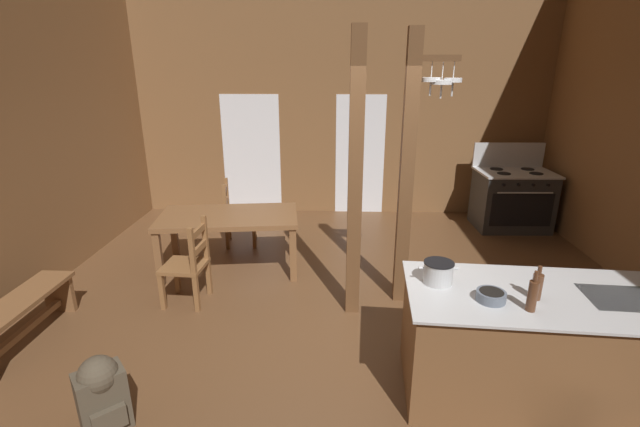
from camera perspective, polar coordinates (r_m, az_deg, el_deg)
ground_plane at (r=4.45m, az=2.69°, el=-16.19°), size 7.68×8.50×0.10m
wall_back at (r=7.57m, az=2.78°, el=16.86°), size 7.68×0.14×4.50m
glazed_door_back_left at (r=7.78m, az=-8.93°, el=7.62°), size 1.00×0.01×2.05m
glazed_panel_back_right at (r=7.65m, az=5.24°, el=7.57°), size 0.84×0.01×2.05m
kitchen_island at (r=3.92m, az=27.35°, el=-15.12°), size 2.22×1.11×0.89m
stove_range at (r=7.61m, az=23.80°, el=1.78°), size 1.16×0.85×1.32m
support_post_with_pot_rack at (r=4.57m, az=11.68°, el=6.23°), size 0.54×0.23×2.85m
support_post_center at (r=4.28m, az=4.63°, el=4.21°), size 0.14×0.14×2.85m
dining_table at (r=5.57m, az=-11.85°, el=-1.02°), size 1.80×1.10×0.74m
ladderback_chair_near_window at (r=4.97m, az=-16.80°, el=-6.39°), size 0.47×0.47×0.95m
ladderback_chair_by_post at (r=6.44m, az=-10.86°, el=-0.10°), size 0.51×0.51×0.95m
bench_along_left_wall at (r=5.02m, az=-34.64°, el=-10.80°), size 0.37×1.26×0.44m
backpack at (r=3.66m, az=-26.69°, el=-20.17°), size 0.39×0.39×0.60m
stockpot_on_counter at (r=3.52m, az=15.22°, el=-7.45°), size 0.30×0.23×0.17m
mixing_bowl_on_counter at (r=3.41m, az=21.47°, el=-10.02°), size 0.21×0.21×0.07m
bottle_tall_on_counter at (r=3.36m, az=26.05°, el=-9.58°), size 0.07×0.07×0.30m
bottle_short_on_counter at (r=3.54m, az=26.53°, el=-8.48°), size 0.07×0.07×0.26m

